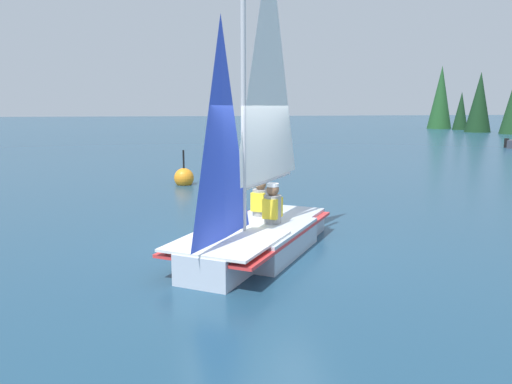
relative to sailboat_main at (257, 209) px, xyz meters
name	(u,v)px	position (x,y,z in m)	size (l,w,h in m)	color
ground_plane	(256,252)	(0.04, -0.03, -0.75)	(260.00, 260.00, 0.00)	navy
sailboat_main	(257,209)	(0.00, 0.00, 0.00)	(4.01, 3.53, 5.39)	#B2BCCC
sailor_helm	(273,213)	(-0.15, 0.32, -0.12)	(0.43, 0.42, 1.16)	black
sailor_crew	(260,207)	(-0.82, 0.26, -0.13)	(0.43, 0.42, 1.16)	black
treeline_shore	(483,101)	(-35.96, 31.51, 2.34)	(18.31, 3.81, 7.09)	#1E4C23
buoy_marker	(184,178)	(-7.87, -0.58, -0.52)	(0.63, 0.63, 1.21)	orange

